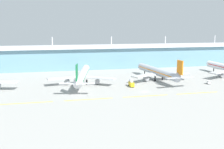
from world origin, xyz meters
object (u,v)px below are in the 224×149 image
object	(u,v)px
airliner_far_middle	(158,72)
baggage_cart	(209,82)
airliner_near_middle	(82,75)
fuel_truck	(131,83)

from	to	relation	value
airliner_far_middle	baggage_cart	distance (m)	37.13
airliner_near_middle	baggage_cart	world-z (taller)	airliner_near_middle
fuel_truck	airliner_near_middle	bearing A→B (deg)	155.38
airliner_far_middle	baggage_cart	size ratio (longest dim) A/B	16.86
airliner_near_middle	fuel_truck	bearing A→B (deg)	-24.62
airliner_far_middle	airliner_near_middle	bearing A→B (deg)	-178.12
airliner_far_middle	fuel_truck	xyz separation A→B (m)	(-26.10, -16.59, -4.19)
airliner_near_middle	baggage_cart	distance (m)	90.60
fuel_truck	baggage_cart	distance (m)	56.59
airliner_far_middle	fuel_truck	bearing A→B (deg)	-147.56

